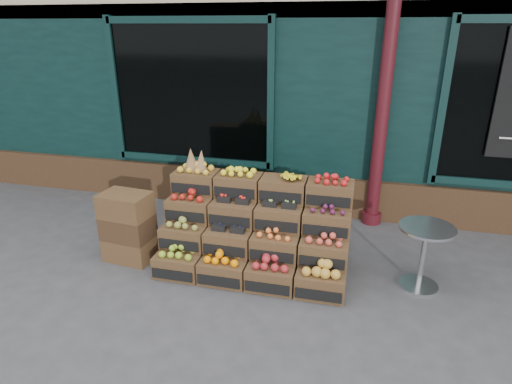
# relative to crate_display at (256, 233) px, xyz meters

# --- Properties ---
(ground) EXTENTS (60.00, 60.00, 0.00)m
(ground) POSITION_rel_crate_display_xyz_m (0.15, -0.48, -0.42)
(ground) COLOR #3D3D40
(ground) RESTS_ON ground
(shop_facade) EXTENTS (12.00, 6.24, 4.80)m
(shop_facade) POSITION_rel_crate_display_xyz_m (0.15, 4.63, 1.98)
(shop_facade) COLOR black
(shop_facade) RESTS_ON ground
(crate_display) EXTENTS (2.17, 1.08, 1.35)m
(crate_display) POSITION_rel_crate_display_xyz_m (0.00, 0.00, 0.00)
(crate_display) COLOR #4C341E
(crate_display) RESTS_ON ground
(spare_crates) EXTENTS (0.61, 0.45, 0.86)m
(spare_crates) POSITION_rel_crate_display_xyz_m (-1.53, -0.25, 0.02)
(spare_crates) COLOR #4C341E
(spare_crates) RESTS_ON ground
(bistro_table) EXTENTS (0.58, 0.58, 0.74)m
(bistro_table) POSITION_rel_crate_display_xyz_m (1.87, -0.01, 0.04)
(bistro_table) COLOR silver
(bistro_table) RESTS_ON ground
(shopkeeper) EXTENTS (0.92, 0.73, 2.20)m
(shopkeeper) POSITION_rel_crate_display_xyz_m (-1.02, 2.44, 0.69)
(shopkeeper) COLOR #164F25
(shopkeeper) RESTS_ON ground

